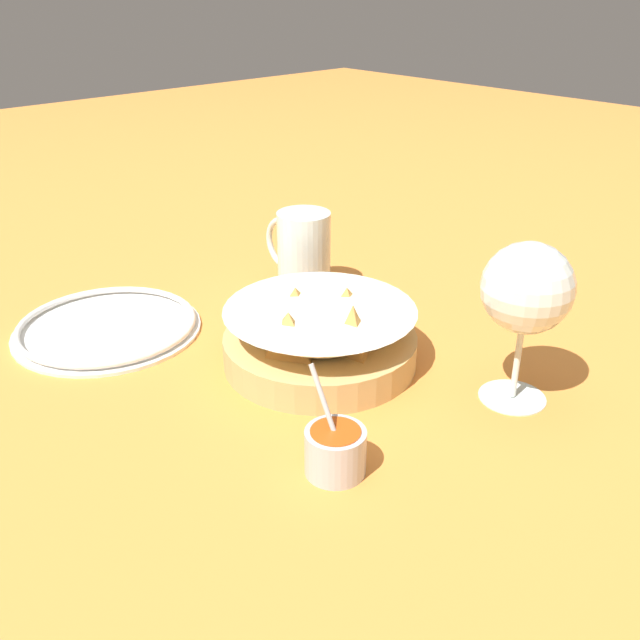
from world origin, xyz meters
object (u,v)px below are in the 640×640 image
Objects in this scene: sauce_cup at (335,449)px; wine_glass at (527,292)px; side_plate at (107,326)px; food_basket at (320,338)px; beer_mug at (303,256)px.

sauce_cup is 0.57× the size of wine_glass.
side_plate is (0.45, 0.25, -0.12)m from wine_glass.
food_basket is at bearing -38.73° from sauce_cup.
food_basket is at bearing 26.97° from wine_glass.
wine_glass is 0.38m from beer_mug.
side_plate is at bearing 74.33° from beer_mug.
wine_glass is (-0.20, -0.10, 0.09)m from food_basket.
beer_mug is at bearing -3.55° from wine_glass.
wine_glass is 1.49× the size of beer_mug.
beer_mug is (0.33, -0.25, 0.03)m from sauce_cup.
wine_glass reaches higher than beer_mug.
food_basket is 0.29m from side_plate.
food_basket is 2.22× the size of sauce_cup.
food_basket is 0.24m from wine_glass.
side_plate is at bearing 30.73° from food_basket.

